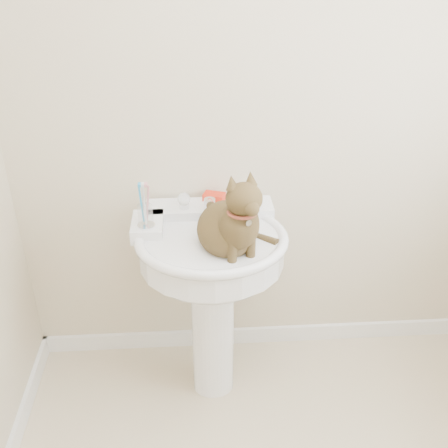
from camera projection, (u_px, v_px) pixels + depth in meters
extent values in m
cube|color=white|center=(259.00, 335.00, 2.72)|extent=(2.20, 0.02, 0.09)
cylinder|color=white|center=(213.00, 333.00, 2.32)|extent=(0.18, 0.18, 0.66)
cylinder|color=white|center=(212.00, 251.00, 2.10)|extent=(0.58, 0.58, 0.13)
ellipsoid|color=white|center=(212.00, 264.00, 2.13)|extent=(0.53, 0.46, 0.21)
torus|color=white|center=(212.00, 239.00, 2.07)|extent=(0.61, 0.61, 0.04)
cube|color=white|center=(209.00, 211.00, 2.25)|extent=(0.54, 0.15, 0.06)
cube|color=white|center=(148.00, 227.00, 2.13)|extent=(0.13, 0.19, 0.06)
cylinder|color=silver|center=(210.00, 204.00, 2.18)|extent=(0.05, 0.05, 0.05)
cylinder|color=silver|center=(210.00, 204.00, 2.13)|extent=(0.04, 0.04, 0.14)
sphere|color=white|center=(183.00, 199.00, 2.19)|extent=(0.06, 0.06, 0.06)
sphere|color=white|center=(236.00, 197.00, 2.20)|extent=(0.06, 0.06, 0.06)
cube|color=red|center=(214.00, 197.00, 2.26)|extent=(0.10, 0.08, 0.03)
cylinder|color=silver|center=(146.00, 225.00, 2.07)|extent=(0.07, 0.07, 0.01)
cylinder|color=white|center=(145.00, 215.00, 2.05)|extent=(0.06, 0.06, 0.09)
cylinder|color=#2693CE|center=(141.00, 204.00, 2.02)|extent=(0.01, 0.01, 0.17)
cylinder|color=silver|center=(144.00, 204.00, 2.02)|extent=(0.01, 0.01, 0.17)
cylinder|color=#D1818C|center=(148.00, 204.00, 2.02)|extent=(0.01, 0.01, 0.17)
ellipsoid|color=brown|center=(229.00, 229.00, 2.00)|extent=(0.23, 0.27, 0.21)
ellipsoid|color=brown|center=(231.00, 226.00, 1.89)|extent=(0.15, 0.14, 0.19)
ellipsoid|color=brown|center=(232.00, 200.00, 1.80)|extent=(0.13, 0.12, 0.12)
cone|color=brown|center=(221.00, 182.00, 1.79)|extent=(0.05, 0.05, 0.05)
cone|color=brown|center=(243.00, 181.00, 1.79)|extent=(0.05, 0.05, 0.05)
cylinder|color=brown|center=(260.00, 241.00, 2.07)|extent=(0.03, 0.03, 0.24)
torus|color=brown|center=(232.00, 213.00, 1.84)|extent=(0.11, 0.11, 0.01)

